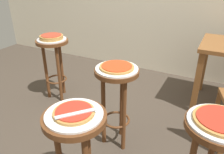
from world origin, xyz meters
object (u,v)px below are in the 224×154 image
(serving_plate_leftside, at_px, (117,69))
(pizza_server_knife, at_px, (76,113))
(pizza_leftside, at_px, (117,67))
(serving_plate_rear, at_px, (52,39))
(stool_foreground, at_px, (77,144))
(stool_leftside, at_px, (117,92))
(serving_plate_middle, at_px, (221,122))
(stool_middle, at_px, (213,153))
(pizza_rear, at_px, (51,37))
(stool_rear, at_px, (54,57))
(pizza_foreground, at_px, (74,112))
(serving_plate_foreground, at_px, (74,114))
(pizza_middle, at_px, (221,120))

(serving_plate_leftside, xyz_separation_m, pizza_server_knife, (0.09, -0.66, 0.03))
(pizza_leftside, height_order, serving_plate_rear, pizza_leftside)
(stool_foreground, relative_size, stool_leftside, 1.00)
(serving_plate_middle, relative_size, pizza_leftside, 1.24)
(serving_plate_leftside, bearing_deg, serving_plate_middle, -25.52)
(stool_middle, height_order, serving_plate_leftside, serving_plate_leftside)
(pizza_rear, bearing_deg, stool_foreground, -44.79)
(pizza_server_knife, bearing_deg, stool_middle, -24.50)
(stool_rear, bearing_deg, pizza_foreground, -44.79)
(serving_plate_foreground, xyz_separation_m, stool_leftside, (-0.06, 0.64, -0.21))
(serving_plate_middle, xyz_separation_m, serving_plate_rear, (-1.74, 0.75, 0.00))
(stool_leftside, bearing_deg, pizza_foreground, -84.68)
(pizza_foreground, relative_size, pizza_middle, 0.80)
(stool_middle, distance_m, serving_plate_leftside, 0.87)
(serving_plate_foreground, distance_m, serving_plate_rear, 1.46)
(stool_foreground, distance_m, serving_plate_middle, 0.78)
(serving_plate_foreground, xyz_separation_m, stool_rear, (-1.04, 1.03, -0.21))
(stool_rear, xyz_separation_m, pizza_server_knife, (1.07, -1.05, 0.24))
(pizza_rear, bearing_deg, stool_rear, -14.04)
(pizza_rear, relative_size, pizza_server_knife, 1.14)
(serving_plate_leftside, bearing_deg, stool_leftside, 180.00)
(stool_leftside, bearing_deg, stool_middle, -25.52)
(stool_foreground, height_order, pizza_leftside, pizza_leftside)
(pizza_middle, relative_size, pizza_server_knife, 1.27)
(serving_plate_leftside, xyz_separation_m, stool_rear, (-0.98, 0.38, -0.21))
(serving_plate_rear, bearing_deg, pizza_middle, -23.27)
(pizza_leftside, relative_size, pizza_rear, 1.08)
(serving_plate_leftside, relative_size, pizza_server_knife, 1.52)
(pizza_leftside, bearing_deg, stool_rear, 158.54)
(stool_foreground, relative_size, pizza_foreground, 3.21)
(pizza_foreground, bearing_deg, serving_plate_foreground, 104.04)
(stool_rear, xyz_separation_m, serving_plate_rear, (-0.00, 0.00, 0.21))
(serving_plate_leftside, bearing_deg, pizza_leftside, 90.00)
(pizza_server_knife, bearing_deg, pizza_leftside, 49.11)
(serving_plate_foreground, xyz_separation_m, pizza_middle, (0.70, 0.28, 0.02))
(stool_leftside, xyz_separation_m, pizza_server_knife, (0.09, -0.66, 0.24))
(pizza_foreground, relative_size, serving_plate_rear, 0.71)
(serving_plate_foreground, distance_m, stool_rear, 1.47)
(stool_foreground, bearing_deg, pizza_middle, 21.79)
(serving_plate_foreground, height_order, serving_plate_middle, same)
(stool_leftside, relative_size, serving_plate_rear, 2.27)
(serving_plate_middle, bearing_deg, stool_leftside, 154.48)
(stool_middle, relative_size, stool_rear, 1.00)
(pizza_middle, distance_m, pizza_server_knife, 0.74)
(pizza_foreground, xyz_separation_m, pizza_middle, (0.70, 0.28, 0.00))
(pizza_middle, bearing_deg, serving_plate_leftside, 154.48)
(serving_plate_foreground, relative_size, serving_plate_rear, 0.99)
(serving_plate_leftside, bearing_deg, stool_middle, -25.52)
(serving_plate_middle, height_order, serving_plate_rear, same)
(stool_middle, relative_size, pizza_server_knife, 3.27)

